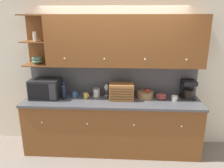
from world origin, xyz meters
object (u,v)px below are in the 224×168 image
at_px(fruit_basket, 145,94).
at_px(mug, 174,98).
at_px(mug_patterned_third, 75,94).
at_px(bowl_stack_on_counter, 161,96).
at_px(mug_blue_second, 86,96).
at_px(storage_canister, 96,92).
at_px(bread_box, 122,92).
at_px(wine_glass, 106,88).
at_px(coffee_maker, 188,89).
at_px(microwave, 45,88).
at_px(wine_bottle, 64,91).

distance_m(fruit_basket, mug, 0.50).
xyz_separation_m(mug_patterned_third, bowl_stack_on_counter, (1.52, -0.01, -0.00)).
bearing_deg(mug_blue_second, storage_canister, 27.48).
xyz_separation_m(mug_blue_second, bowl_stack_on_counter, (1.31, 0.05, -0.00)).
distance_m(mug_patterned_third, storage_canister, 0.39).
bearing_deg(mug_patterned_third, bread_box, -5.12).
distance_m(wine_glass, fruit_basket, 0.69).
height_order(wine_glass, mug, wine_glass).
relative_size(mug_patterned_third, coffee_maker, 0.33).
bearing_deg(wine_glass, storage_canister, -162.21).
bearing_deg(mug_patterned_third, coffee_maker, 1.82).
distance_m(fruit_basket, bowl_stack_on_counter, 0.28).
height_order(wine_glass, coffee_maker, coffee_maker).
relative_size(storage_canister, bread_box, 0.37).
distance_m(wine_glass, coffee_maker, 1.43).
relative_size(microwave, mug_blue_second, 5.44).
bearing_deg(coffee_maker, bowl_stack_on_counter, -171.59).
bearing_deg(mug, wine_bottle, -179.33).
bearing_deg(mug_blue_second, wine_glass, 22.77).
bearing_deg(fruit_basket, wine_glass, 175.40).
height_order(bowl_stack_on_counter, coffee_maker, coffee_maker).
bearing_deg(mug_blue_second, mug_patterned_third, 164.21).
relative_size(microwave, bowl_stack_on_counter, 2.61).
height_order(microwave, mug, microwave).
bearing_deg(mug, wine_glass, 171.33).
height_order(mug_patterned_third, coffee_maker, coffee_maker).
height_order(storage_canister, bowl_stack_on_counter, storage_canister).
relative_size(microwave, bread_box, 1.22).
bearing_deg(mug, fruit_basket, 165.73).
distance_m(storage_canister, fruit_basket, 0.86).
bearing_deg(mug_patterned_third, fruit_basket, 1.44).
bearing_deg(mug_patterned_third, mug_blue_second, -15.79).
xyz_separation_m(microwave, mug_blue_second, (0.71, 0.01, -0.12)).
distance_m(fruit_basket, coffee_maker, 0.75).
xyz_separation_m(wine_glass, mug, (1.17, -0.18, -0.11)).
xyz_separation_m(microwave, bread_box, (1.33, 0.00, -0.03)).
xyz_separation_m(mug_patterned_third, fruit_basket, (1.24, 0.03, 0.01)).
relative_size(mug_patterned_third, bread_box, 0.25).
bearing_deg(wine_bottle, bread_box, 2.29).
relative_size(wine_bottle, mug_patterned_third, 3.05).
distance_m(microwave, coffee_maker, 2.49).
xyz_separation_m(mug_blue_second, fruit_basket, (1.03, 0.09, 0.01)).
xyz_separation_m(mug_blue_second, storage_canister, (0.17, 0.09, 0.03)).
height_order(wine_glass, bowl_stack_on_counter, wine_glass).
xyz_separation_m(wine_glass, bread_box, (0.27, -0.16, -0.01)).
xyz_separation_m(wine_glass, coffee_maker, (1.43, -0.02, 0.01)).
distance_m(mug_patterned_third, fruit_basket, 1.25).
bearing_deg(bowl_stack_on_counter, mug, -22.50).
relative_size(storage_canister, fruit_basket, 0.53).
height_order(storage_canister, mug, storage_canister).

